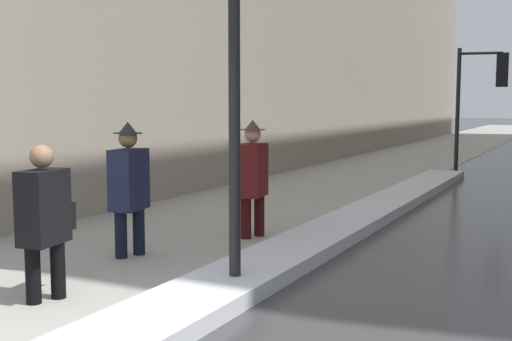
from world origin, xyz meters
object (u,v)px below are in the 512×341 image
Objects in this scene: pedestrian_in_fedora at (253,174)px; pedestrian_with_shoulder_bag at (45,216)px; lamp_post at (234,2)px; traffic_light_near at (486,83)px; pedestrian_in_glasses at (129,184)px.

pedestrian_with_shoulder_bag is at bearing -15.33° from pedestrian_in_fedora.
lamp_post is 1.44× the size of traffic_light_near.
lamp_post is at bearing 14.99° from pedestrian_in_fedora.
lamp_post reaches higher than pedestrian_in_fedora.
pedestrian_in_glasses is 1.00× the size of pedestrian_in_fedora.
pedestrian_with_shoulder_bag is (-1.48, -1.14, -2.08)m from lamp_post.
pedestrian_in_glasses is (-0.42, 1.83, 0.08)m from pedestrian_with_shoulder_bag.
traffic_light_near is 2.00× the size of pedestrian_in_fedora.
pedestrian_with_shoulder_bag is 3.58m from pedestrian_in_fedora.
pedestrian_with_shoulder_bag is 0.91× the size of pedestrian_in_fedora.
pedestrian_in_glasses reaches higher than pedestrian_in_fedora.
traffic_light_near reaches higher than pedestrian_with_shoulder_bag.
traffic_light_near is at bearing 161.69° from pedestrian_in_fedora.
traffic_light_near reaches higher than pedestrian_in_glasses.
lamp_post reaches higher than traffic_light_near.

